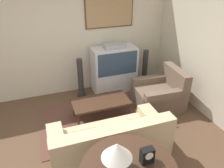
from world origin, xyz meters
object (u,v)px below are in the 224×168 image
at_px(mantel_clock, 147,155).
at_px(speaker_tower_left, 81,79).
at_px(speaker_tower_right, 145,69).
at_px(tv, 114,69).
at_px(armchair, 160,95).
at_px(couch, 110,143).
at_px(coffee_table, 101,103).
at_px(table_lamp, 117,151).

distance_m(mantel_clock, speaker_tower_left, 3.04).
relative_size(speaker_tower_left, speaker_tower_right, 1.00).
height_order(tv, armchair, tv).
xyz_separation_m(couch, armchair, (1.52, 1.04, -0.00)).
xyz_separation_m(couch, speaker_tower_right, (1.66, 2.06, 0.16)).
bearing_deg(mantel_clock, tv, 76.59).
height_order(coffee_table, mantel_clock, mantel_clock).
relative_size(tv, speaker_tower_left, 1.27).
bearing_deg(speaker_tower_left, mantel_clock, -87.74).
xyz_separation_m(tv, table_lamp, (-1.08, -3.01, 0.53)).
relative_size(couch, table_lamp, 4.77).
xyz_separation_m(tv, speaker_tower_right, (0.84, -0.01, -0.12)).
bearing_deg(couch, coffee_table, -99.06).
bearing_deg(speaker_tower_right, mantel_clock, -117.38).
bearing_deg(speaker_tower_right, armchair, -98.00).
bearing_deg(armchair, coffee_table, -87.57).
height_order(armchair, speaker_tower_left, speaker_tower_left).
relative_size(couch, armchair, 1.84).
height_order(couch, armchair, armchair).
relative_size(armchair, table_lamp, 2.60).
distance_m(table_lamp, mantel_clock, 0.41).
relative_size(tv, armchair, 1.20).
xyz_separation_m(tv, armchair, (0.69, -1.03, -0.29)).
bearing_deg(couch, table_lamp, 75.27).
height_order(mantel_clock, speaker_tower_left, mantel_clock).
distance_m(coffee_table, mantel_clock, 2.08).
relative_size(couch, speaker_tower_left, 1.94).
distance_m(couch, speaker_tower_right, 2.65).
xyz_separation_m(armchair, speaker_tower_right, (0.14, 1.02, 0.16)).
distance_m(tv, mantel_clock, 3.11).
relative_size(couch, mantel_clock, 9.66).
bearing_deg(armchair, tv, -142.46).
xyz_separation_m(couch, table_lamp, (-0.25, -0.94, 0.81)).
xyz_separation_m(coffee_table, table_lamp, (-0.43, -2.01, 0.74)).
height_order(armchair, speaker_tower_right, speaker_tower_right).
bearing_deg(mantel_clock, coffee_table, 88.13).
distance_m(tv, coffee_table, 1.21).
bearing_deg(speaker_tower_left, table_lamp, -94.66).
bearing_deg(speaker_tower_right, table_lamp, -122.59).
height_order(armchair, mantel_clock, mantel_clock).
distance_m(couch, mantel_clock, 1.14).
bearing_deg(table_lamp, speaker_tower_right, 57.41).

